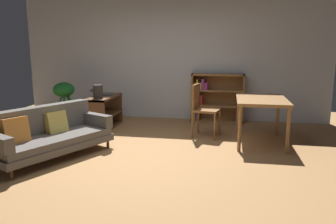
{
  "coord_description": "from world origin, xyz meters",
  "views": [
    {
      "loc": [
        1.28,
        -4.61,
        1.6
      ],
      "look_at": [
        0.39,
        0.23,
        0.62
      ],
      "focal_mm": 35.34,
      "sensor_mm": 36.0,
      "label": 1
    }
  ],
  "objects_px": {
    "dining_table": "(261,103)",
    "dining_chair_near": "(202,107)",
    "open_laptop": "(103,93)",
    "fabric_couch": "(48,134)",
    "media_console": "(104,112)",
    "potted_floor_plant": "(64,97)",
    "bookshelf": "(214,98)",
    "desk_speaker": "(98,92)"
  },
  "relations": [
    {
      "from": "potted_floor_plant",
      "to": "dining_table",
      "type": "bearing_deg",
      "value": -11.07
    },
    {
      "from": "fabric_couch",
      "to": "open_laptop",
      "type": "bearing_deg",
      "value": 88.16
    },
    {
      "from": "dining_chair_near",
      "to": "potted_floor_plant",
      "type": "bearing_deg",
      "value": 169.22
    },
    {
      "from": "fabric_couch",
      "to": "dining_table",
      "type": "relative_size",
      "value": 1.56
    },
    {
      "from": "media_console",
      "to": "desk_speaker",
      "type": "xyz_separation_m",
      "value": [
        0.01,
        -0.28,
        0.46
      ]
    },
    {
      "from": "potted_floor_plant",
      "to": "bookshelf",
      "type": "bearing_deg",
      "value": 13.31
    },
    {
      "from": "fabric_couch",
      "to": "dining_chair_near",
      "type": "relative_size",
      "value": 2.02
    },
    {
      "from": "media_console",
      "to": "dining_table",
      "type": "distance_m",
      "value": 3.05
    },
    {
      "from": "open_laptop",
      "to": "desk_speaker",
      "type": "height_order",
      "value": "desk_speaker"
    },
    {
      "from": "open_laptop",
      "to": "fabric_couch",
      "type": "bearing_deg",
      "value": -91.84
    },
    {
      "from": "media_console",
      "to": "desk_speaker",
      "type": "bearing_deg",
      "value": -88.74
    },
    {
      "from": "desk_speaker",
      "to": "dining_table",
      "type": "xyz_separation_m",
      "value": [
        2.98,
        -0.24,
        -0.09
      ]
    },
    {
      "from": "dining_table",
      "to": "dining_chair_near",
      "type": "distance_m",
      "value": 1.02
    },
    {
      "from": "open_laptop",
      "to": "bookshelf",
      "type": "xyz_separation_m",
      "value": [
        2.21,
        0.81,
        -0.14
      ]
    },
    {
      "from": "potted_floor_plant",
      "to": "dining_chair_near",
      "type": "height_order",
      "value": "dining_chair_near"
    },
    {
      "from": "dining_table",
      "to": "dining_chair_near",
      "type": "relative_size",
      "value": 1.3
    },
    {
      "from": "fabric_couch",
      "to": "open_laptop",
      "type": "relative_size",
      "value": 3.81
    },
    {
      "from": "media_console",
      "to": "bookshelf",
      "type": "height_order",
      "value": "bookshelf"
    },
    {
      "from": "fabric_couch",
      "to": "open_laptop",
      "type": "height_order",
      "value": "open_laptop"
    },
    {
      "from": "fabric_couch",
      "to": "open_laptop",
      "type": "distance_m",
      "value": 2.07
    },
    {
      "from": "bookshelf",
      "to": "fabric_couch",
      "type": "bearing_deg",
      "value": -128.58
    },
    {
      "from": "open_laptop",
      "to": "dining_chair_near",
      "type": "height_order",
      "value": "dining_chair_near"
    },
    {
      "from": "media_console",
      "to": "dining_table",
      "type": "relative_size",
      "value": 0.85
    },
    {
      "from": "fabric_couch",
      "to": "bookshelf",
      "type": "distance_m",
      "value": 3.66
    },
    {
      "from": "media_console",
      "to": "potted_floor_plant",
      "type": "relative_size",
      "value": 1.2
    },
    {
      "from": "media_console",
      "to": "open_laptop",
      "type": "relative_size",
      "value": 2.09
    },
    {
      "from": "open_laptop",
      "to": "media_console",
      "type": "bearing_deg",
      "value": -66.43
    },
    {
      "from": "media_console",
      "to": "dining_chair_near",
      "type": "height_order",
      "value": "dining_chair_near"
    },
    {
      "from": "desk_speaker",
      "to": "potted_floor_plant",
      "type": "height_order",
      "value": "desk_speaker"
    },
    {
      "from": "open_laptop",
      "to": "potted_floor_plant",
      "type": "relative_size",
      "value": 0.58
    },
    {
      "from": "dining_chair_near",
      "to": "open_laptop",
      "type": "bearing_deg",
      "value": 166.65
    },
    {
      "from": "bookshelf",
      "to": "dining_table",
      "type": "bearing_deg",
      "value": -60.65
    },
    {
      "from": "dining_chair_near",
      "to": "bookshelf",
      "type": "distance_m",
      "value": 1.31
    },
    {
      "from": "potted_floor_plant",
      "to": "dining_table",
      "type": "height_order",
      "value": "potted_floor_plant"
    },
    {
      "from": "media_console",
      "to": "bookshelf",
      "type": "relative_size",
      "value": 0.94
    },
    {
      "from": "open_laptop",
      "to": "dining_chair_near",
      "type": "relative_size",
      "value": 0.53
    },
    {
      "from": "media_console",
      "to": "open_laptop",
      "type": "distance_m",
      "value": 0.41
    },
    {
      "from": "media_console",
      "to": "bookshelf",
      "type": "distance_m",
      "value": 2.36
    },
    {
      "from": "potted_floor_plant",
      "to": "dining_table",
      "type": "xyz_separation_m",
      "value": [
        3.96,
        -0.77,
        0.12
      ]
    },
    {
      "from": "media_console",
      "to": "dining_chair_near",
      "type": "distance_m",
      "value": 2.03
    },
    {
      "from": "fabric_couch",
      "to": "bookshelf",
      "type": "xyz_separation_m",
      "value": [
        2.28,
        2.86,
        0.17
      ]
    },
    {
      "from": "fabric_couch",
      "to": "potted_floor_plant",
      "type": "height_order",
      "value": "potted_floor_plant"
    }
  ]
}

